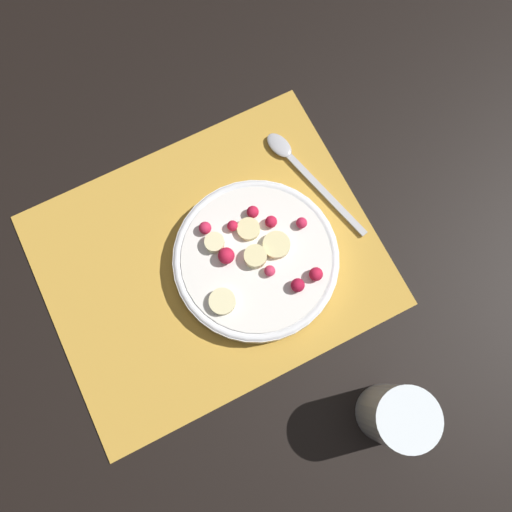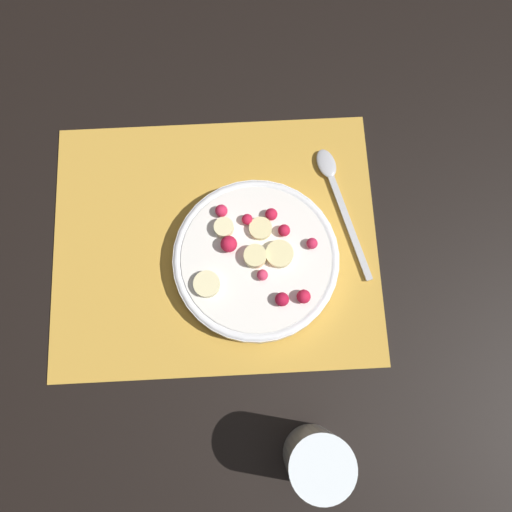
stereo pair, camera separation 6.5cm
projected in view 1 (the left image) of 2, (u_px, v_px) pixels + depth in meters
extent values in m
plane|color=black|center=(210.00, 260.00, 0.69)|extent=(3.00, 3.00, 0.00)
cube|color=gold|center=(210.00, 260.00, 0.69)|extent=(0.45, 0.36, 0.01)
cylinder|color=white|center=(256.00, 260.00, 0.67)|extent=(0.22, 0.22, 0.03)
torus|color=white|center=(256.00, 258.00, 0.66)|extent=(0.22, 0.22, 0.01)
cylinder|color=white|center=(256.00, 258.00, 0.66)|extent=(0.20, 0.20, 0.00)
cylinder|color=beige|center=(276.00, 245.00, 0.65)|extent=(0.04, 0.04, 0.01)
cylinder|color=beige|center=(222.00, 301.00, 0.64)|extent=(0.05, 0.05, 0.01)
cylinder|color=beige|center=(255.00, 257.00, 0.65)|extent=(0.04, 0.04, 0.01)
cylinder|color=beige|center=(248.00, 229.00, 0.66)|extent=(0.04, 0.04, 0.01)
cylinder|color=beige|center=(215.00, 243.00, 0.65)|extent=(0.03, 0.03, 0.01)
sphere|color=red|center=(269.00, 219.00, 0.66)|extent=(0.02, 0.02, 0.02)
sphere|color=red|center=(253.00, 212.00, 0.66)|extent=(0.02, 0.02, 0.02)
sphere|color=red|center=(316.00, 274.00, 0.64)|extent=(0.02, 0.02, 0.02)
sphere|color=red|center=(226.00, 256.00, 0.64)|extent=(0.02, 0.02, 0.02)
sphere|color=#D12347|center=(302.00, 223.00, 0.66)|extent=(0.01, 0.01, 0.01)
sphere|color=red|center=(233.00, 226.00, 0.66)|extent=(0.01, 0.01, 0.01)
sphere|color=#D12347|center=(205.00, 228.00, 0.66)|extent=(0.02, 0.02, 0.02)
sphere|color=#DB3356|center=(270.00, 271.00, 0.64)|extent=(0.01, 0.01, 0.01)
sphere|color=#B21433|center=(298.00, 285.00, 0.64)|extent=(0.02, 0.02, 0.02)
cube|color=#B2B2B7|center=(326.00, 194.00, 0.70)|extent=(0.05, 0.16, 0.00)
ellipsoid|color=#B2B2B7|center=(279.00, 145.00, 0.72)|extent=(0.04, 0.05, 0.01)
cylinder|color=white|center=(395.00, 416.00, 0.58)|extent=(0.07, 0.07, 0.11)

